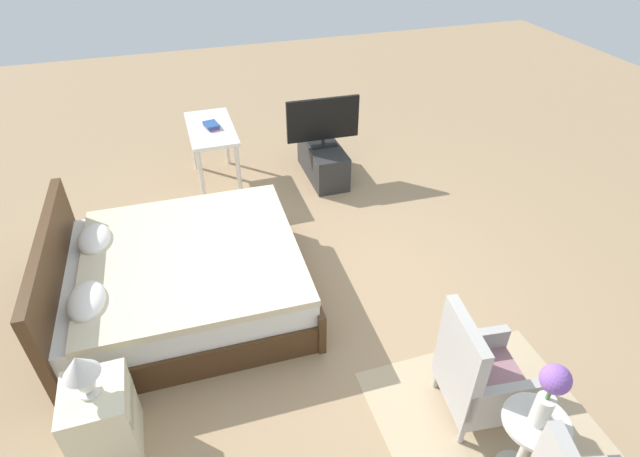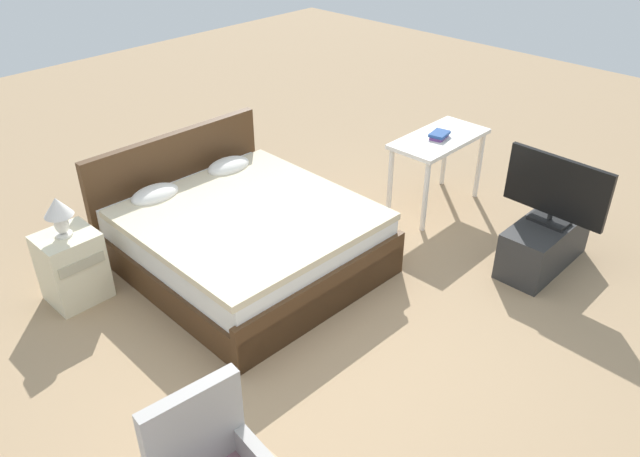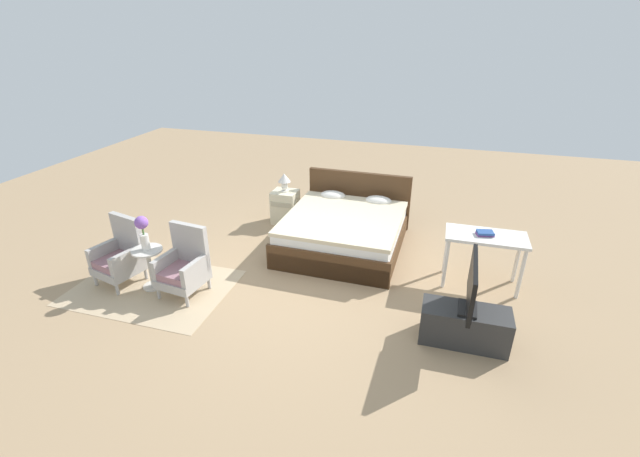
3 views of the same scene
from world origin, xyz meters
name	(u,v)px [view 2 (image 2 of 3)]	position (x,y,z in m)	size (l,w,h in m)	color
ground_plane	(322,336)	(0.00, 0.00, 0.00)	(16.00, 16.00, 0.00)	#A38460
bed	(242,235)	(0.22, 1.17, 0.30)	(1.85, 2.08, 0.96)	#472D19
nightstand	(72,267)	(-1.03, 1.77, 0.30)	(0.44, 0.41, 0.60)	beige
table_lamp	(58,211)	(-1.03, 1.77, 0.81)	(0.22, 0.22, 0.33)	silver
tv_stand	(544,243)	(2.04, -0.73, 0.22)	(0.96, 0.40, 0.44)	#2D2D2D
tv_flatscreen	(556,189)	(2.04, -0.73, 0.75)	(0.21, 0.89, 0.59)	black
vanity_desk	(439,148)	(2.26, 0.58, 0.64)	(1.04, 0.52, 0.76)	silver
book_stack	(439,135)	(2.23, 0.57, 0.79)	(0.24, 0.18, 0.05)	#66387A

